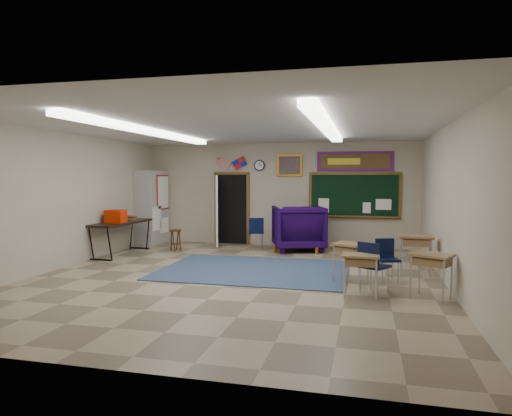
% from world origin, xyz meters
% --- Properties ---
extents(floor, '(9.00, 9.00, 0.00)m').
position_xyz_m(floor, '(0.00, 0.00, 0.00)').
color(floor, '#9C886C').
rests_on(floor, ground).
extents(back_wall, '(8.00, 0.04, 3.00)m').
position_xyz_m(back_wall, '(0.00, 4.50, 1.50)').
color(back_wall, beige).
rests_on(back_wall, floor).
extents(front_wall, '(8.00, 0.04, 3.00)m').
position_xyz_m(front_wall, '(0.00, -4.50, 1.50)').
color(front_wall, beige).
rests_on(front_wall, floor).
extents(left_wall, '(0.04, 9.00, 3.00)m').
position_xyz_m(left_wall, '(-4.00, 0.00, 1.50)').
color(left_wall, beige).
rests_on(left_wall, floor).
extents(right_wall, '(0.04, 9.00, 3.00)m').
position_xyz_m(right_wall, '(4.00, 0.00, 1.50)').
color(right_wall, beige).
rests_on(right_wall, floor).
extents(ceiling, '(8.00, 9.00, 0.04)m').
position_xyz_m(ceiling, '(0.00, 0.00, 3.00)').
color(ceiling, silver).
rests_on(ceiling, back_wall).
extents(area_rug, '(4.00, 3.00, 0.02)m').
position_xyz_m(area_rug, '(0.20, 0.80, 0.01)').
color(area_rug, '#364566').
rests_on(area_rug, floor).
extents(fluorescent_strips, '(3.86, 6.00, 0.10)m').
position_xyz_m(fluorescent_strips, '(0.00, 0.00, 2.94)').
color(fluorescent_strips, white).
rests_on(fluorescent_strips, ceiling).
extents(doorway, '(1.10, 0.89, 2.16)m').
position_xyz_m(doorway, '(-1.50, 4.35, 1.06)').
color(doorway, black).
rests_on(doorway, back_wall).
extents(chalkboard, '(2.55, 0.14, 1.30)m').
position_xyz_m(chalkboard, '(2.20, 4.46, 1.46)').
color(chalkboard, brown).
rests_on(chalkboard, back_wall).
extents(bulletin_board, '(2.10, 0.05, 0.55)m').
position_xyz_m(bulletin_board, '(2.20, 4.47, 2.45)').
color(bulletin_board, '#AA0E17').
rests_on(bulletin_board, back_wall).
extents(framed_art_print, '(0.75, 0.05, 0.65)m').
position_xyz_m(framed_art_print, '(0.35, 4.47, 2.35)').
color(framed_art_print, olive).
rests_on(framed_art_print, back_wall).
extents(wall_clock, '(0.32, 0.05, 0.32)m').
position_xyz_m(wall_clock, '(-0.55, 4.47, 2.35)').
color(wall_clock, black).
rests_on(wall_clock, back_wall).
extents(wall_flags, '(1.16, 0.06, 0.70)m').
position_xyz_m(wall_flags, '(-1.40, 4.44, 2.48)').
color(wall_flags, red).
rests_on(wall_flags, back_wall).
extents(storage_cabinet, '(0.59, 1.25, 2.20)m').
position_xyz_m(storage_cabinet, '(-3.71, 3.85, 1.10)').
color(storage_cabinet, '#A6A5A1').
rests_on(storage_cabinet, floor).
extents(wingback_armchair, '(1.68, 1.71, 1.24)m').
position_xyz_m(wingback_armchair, '(0.74, 3.67, 0.62)').
color(wingback_armchair, '#170533').
rests_on(wingback_armchair, floor).
extents(student_chair_reading, '(0.55, 0.55, 0.88)m').
position_xyz_m(student_chair_reading, '(-0.45, 3.67, 0.44)').
color(student_chair_reading, black).
rests_on(student_chair_reading, floor).
extents(student_chair_desk_a, '(0.63, 0.63, 0.91)m').
position_xyz_m(student_chair_desk_a, '(2.68, -0.60, 0.45)').
color(student_chair_desk_a, black).
rests_on(student_chair_desk_a, floor).
extents(student_chair_desk_b, '(0.52, 0.52, 0.82)m').
position_xyz_m(student_chair_desk_b, '(2.95, 0.34, 0.41)').
color(student_chair_desk_b, black).
rests_on(student_chair_desk_b, floor).
extents(student_desk_front_left, '(0.78, 0.70, 0.76)m').
position_xyz_m(student_desk_front_left, '(2.27, 0.08, 0.43)').
color(student_desk_front_left, olive).
rests_on(student_desk_front_left, floor).
extents(student_desk_front_right, '(0.71, 0.55, 0.82)m').
position_xyz_m(student_desk_front_right, '(3.54, 1.15, 0.46)').
color(student_desk_front_right, olive).
rests_on(student_desk_front_right, floor).
extents(student_desk_back_left, '(0.61, 0.46, 0.73)m').
position_xyz_m(student_desk_back_left, '(2.46, -0.93, 0.41)').
color(student_desk_back_left, olive).
rests_on(student_desk_back_left, floor).
extents(student_desk_back_right, '(0.78, 0.71, 0.76)m').
position_xyz_m(student_desk_back_right, '(3.59, -0.78, 0.42)').
color(student_desk_back_right, olive).
rests_on(student_desk_back_right, floor).
extents(folding_table, '(0.76, 2.09, 1.18)m').
position_xyz_m(folding_table, '(-3.65, 1.93, 0.47)').
color(folding_table, black).
rests_on(folding_table, floor).
extents(wooden_stool, '(0.33, 0.33, 0.58)m').
position_xyz_m(wooden_stool, '(-2.50, 2.77, 0.30)').
color(wooden_stool, '#472615').
rests_on(wooden_stool, floor).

